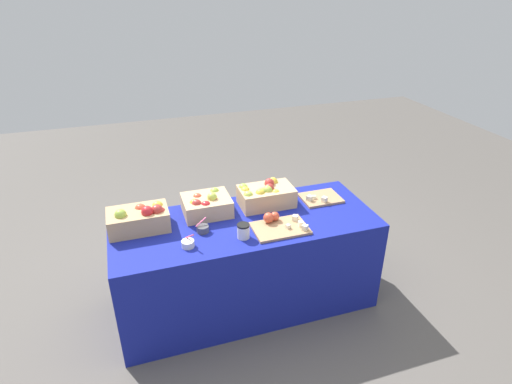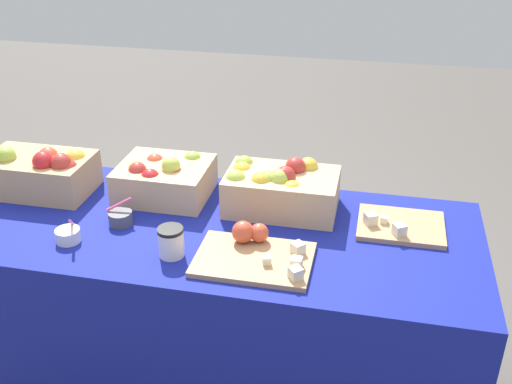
% 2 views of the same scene
% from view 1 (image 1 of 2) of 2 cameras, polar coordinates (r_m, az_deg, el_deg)
% --- Properties ---
extents(ground_plane, '(10.00, 10.00, 0.00)m').
position_cam_1_polar(ground_plane, '(3.50, -1.30, -14.30)').
color(ground_plane, '#56514C').
extents(table, '(1.90, 0.76, 0.74)m').
position_cam_1_polar(table, '(3.26, -1.37, -9.44)').
color(table, navy).
rests_on(table, ground_plane).
extents(apple_crate_left, '(0.41, 0.25, 0.20)m').
position_cam_1_polar(apple_crate_left, '(3.03, -15.28, -3.41)').
color(apple_crate_left, tan).
rests_on(apple_crate_left, table).
extents(apple_crate_middle, '(0.34, 0.29, 0.18)m').
position_cam_1_polar(apple_crate_middle, '(3.14, -6.68, -1.68)').
color(apple_crate_middle, tan).
rests_on(apple_crate_middle, table).
extents(apple_crate_right, '(0.41, 0.25, 0.19)m').
position_cam_1_polar(apple_crate_right, '(3.22, 1.27, -0.36)').
color(apple_crate_right, tan).
rests_on(apple_crate_right, table).
extents(cutting_board_front, '(0.38, 0.26, 0.09)m').
position_cam_1_polar(cutting_board_front, '(2.97, 3.09, -4.44)').
color(cutting_board_front, tan).
rests_on(cutting_board_front, table).
extents(cutting_board_back, '(0.30, 0.24, 0.06)m').
position_cam_1_polar(cutting_board_back, '(3.37, 8.62, -0.80)').
color(cutting_board_back, tan).
rests_on(cutting_board_back, table).
extents(sample_bowl_near, '(0.08, 0.09, 0.11)m').
position_cam_1_polar(sample_bowl_near, '(2.81, -9.10, -6.84)').
color(sample_bowl_near, silver).
rests_on(sample_bowl_near, table).
extents(sample_bowl_mid, '(0.09, 0.08, 0.09)m').
position_cam_1_polar(sample_bowl_mid, '(2.94, -7.16, -4.91)').
color(sample_bowl_mid, '#4C4C51').
rests_on(sample_bowl_mid, table).
extents(coffee_cup, '(0.08, 0.08, 0.10)m').
position_cam_1_polar(coffee_cup, '(2.85, -1.71, -5.25)').
color(coffee_cup, silver).
rests_on(coffee_cup, table).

